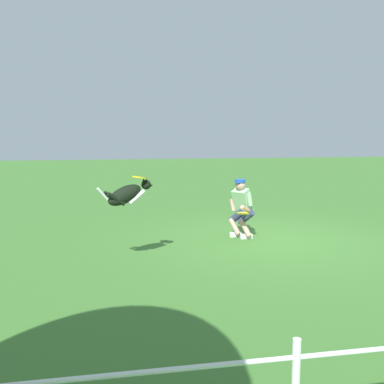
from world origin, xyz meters
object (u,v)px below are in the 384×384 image
Objects in this scene: person at (241,206)px; dog at (127,194)px; frisbee_flying at (139,177)px; frisbee_held at (243,214)px.

dog is (2.51, 1.53, 0.54)m from person.
dog is 0.36m from frisbee_flying.
person is 0.40m from frisbee_held.
person is at bearing 8.39° from dog.
frisbee_flying is at bearing -7.02° from person.
person is 5.07× the size of frisbee_flying.
dog is at bearing 17.59° from frisbee_flying.
frisbee_held is at bearing 2.40° from dog.
frisbee_held is at bearing 38.35° from person.
frisbee_flying reaches higher than person.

